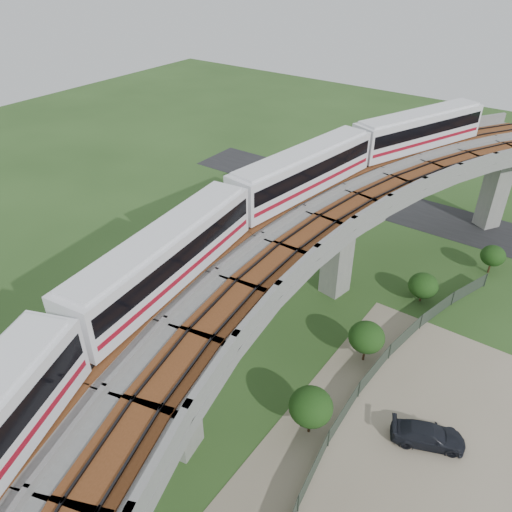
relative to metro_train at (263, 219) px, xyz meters
name	(u,v)px	position (x,y,z in m)	size (l,w,h in m)	color
ground	(262,349)	(-0.35, 0.60, -12.31)	(160.00, 160.00, 0.00)	#2C4B1E
dirt_lot	(422,455)	(13.65, -1.40, -12.29)	(18.00, 26.00, 0.04)	gray
asphalt_road	(404,209)	(-0.35, 30.60, -12.29)	(60.00, 8.00, 0.03)	#232326
viaduct	(310,273)	(3.49, 0.60, -3.26)	(19.58, 73.98, 11.40)	#99968E
metro_train	(263,219)	(0.00, 0.00, 0.00)	(11.00, 61.34, 3.64)	white
fence	(375,398)	(9.40, 0.60, -11.56)	(3.87, 38.73, 1.50)	#2D382D
tree_0	(493,256)	(11.58, 22.53, -10.33)	(2.34, 2.34, 2.98)	#382314
tree_1	(423,286)	(7.73, 14.18, -10.59)	(2.64, 2.64, 2.85)	#382314
tree_2	(367,337)	(6.80, 4.23, -9.93)	(2.78, 2.78, 3.57)	#382314
tree_3	(311,407)	(6.77, -4.08, -9.82)	(2.92, 2.92, 3.73)	#382314
car_dark	(428,435)	(13.49, -0.27, -11.58)	(1.93, 4.75, 1.38)	black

